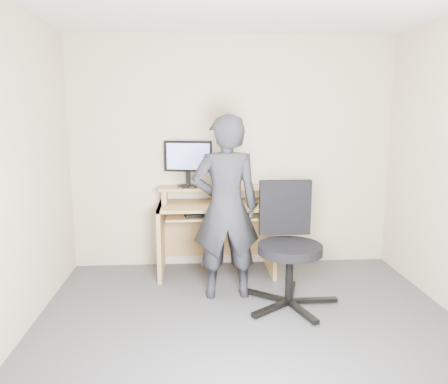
{
  "coord_description": "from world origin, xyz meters",
  "views": [
    {
      "loc": [
        -0.42,
        -2.99,
        1.7
      ],
      "look_at": [
        -0.14,
        1.05,
        0.95
      ],
      "focal_mm": 35.0,
      "sensor_mm": 36.0,
      "label": 1
    }
  ],
  "objects": [
    {
      "name": "headphones",
      "position": [
        -0.35,
        1.68,
        0.92
      ],
      "size": [
        0.18,
        0.18,
        0.06
      ],
      "primitive_type": "torus",
      "rotation": [
        0.26,
        0.0,
        0.14
      ],
      "color": "silver",
      "rests_on": "desk"
    },
    {
      "name": "desk",
      "position": [
        -0.2,
        1.53,
        0.55
      ],
      "size": [
        1.2,
        0.6,
        0.91
      ],
      "color": "tan",
      "rests_on": "ground"
    },
    {
      "name": "back_wall",
      "position": [
        0.0,
        1.75,
        1.25
      ],
      "size": [
        3.5,
        0.02,
        2.5
      ],
      "primitive_type": "cube",
      "color": "beige",
      "rests_on": "ground"
    },
    {
      "name": "smartphone",
      "position": [
        -0.01,
        1.56,
        0.92
      ],
      "size": [
        0.07,
        0.13,
        0.01
      ],
      "primitive_type": "cube",
      "rotation": [
        0.0,
        0.0,
        0.0
      ],
      "color": "black",
      "rests_on": "desk"
    },
    {
      "name": "mouse",
      "position": [
        0.18,
        1.35,
        0.77
      ],
      "size": [
        0.11,
        0.08,
        0.04
      ],
      "primitive_type": "ellipsoid",
      "rotation": [
        0.0,
        0.0,
        0.14
      ],
      "color": "black",
      "rests_on": "desk"
    },
    {
      "name": "travel_mug",
      "position": [
        -0.17,
        1.59,
        1.0
      ],
      "size": [
        0.08,
        0.08,
        0.19
      ],
      "primitive_type": "cylinder",
      "rotation": [
        0.0,
        0.0,
        0.02
      ],
      "color": "silver",
      "rests_on": "desk"
    },
    {
      "name": "person",
      "position": [
        -0.14,
        0.85,
        0.84
      ],
      "size": [
        0.63,
        0.44,
        1.68
      ],
      "primitive_type": "imported",
      "rotation": [
        0.0,
        0.0,
        3.2
      ],
      "color": "black",
      "rests_on": "ground"
    },
    {
      "name": "monitor",
      "position": [
        -0.49,
        1.62,
        1.2
      ],
      "size": [
        0.51,
        0.15,
        0.49
      ],
      "rotation": [
        0.0,
        0.0,
        -0.2
      ],
      "color": "black",
      "rests_on": "desk"
    },
    {
      "name": "ground",
      "position": [
        0.0,
        0.0,
        0.0
      ],
      "size": [
        3.5,
        3.5,
        0.0
      ],
      "primitive_type": "plane",
      "color": "#505055",
      "rests_on": "ground"
    },
    {
      "name": "external_drive",
      "position": [
        -0.15,
        1.6,
        1.01
      ],
      "size": [
        0.09,
        0.14,
        0.2
      ],
      "primitive_type": "cube",
      "rotation": [
        0.0,
        0.0,
        -0.18
      ],
      "color": "black",
      "rests_on": "desk"
    },
    {
      "name": "charger",
      "position": [
        -0.53,
        1.51,
        0.93
      ],
      "size": [
        0.05,
        0.05,
        0.03
      ],
      "primitive_type": "cube",
      "rotation": [
        0.0,
        0.0,
        0.2
      ],
      "color": "black",
      "rests_on": "desk"
    },
    {
      "name": "office_chair",
      "position": [
        0.4,
        0.67,
        0.58
      ],
      "size": [
        0.81,
        0.85,
        1.06
      ],
      "rotation": [
        0.0,
        0.0,
        0.01
      ],
      "color": "black",
      "rests_on": "ground"
    },
    {
      "name": "keyboard",
      "position": [
        -0.3,
        1.36,
        0.67
      ],
      "size": [
        0.49,
        0.26,
        0.03
      ],
      "primitive_type": "cube",
      "rotation": [
        0.0,
        0.0,
        0.18
      ],
      "color": "black",
      "rests_on": "desk"
    }
  ]
}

